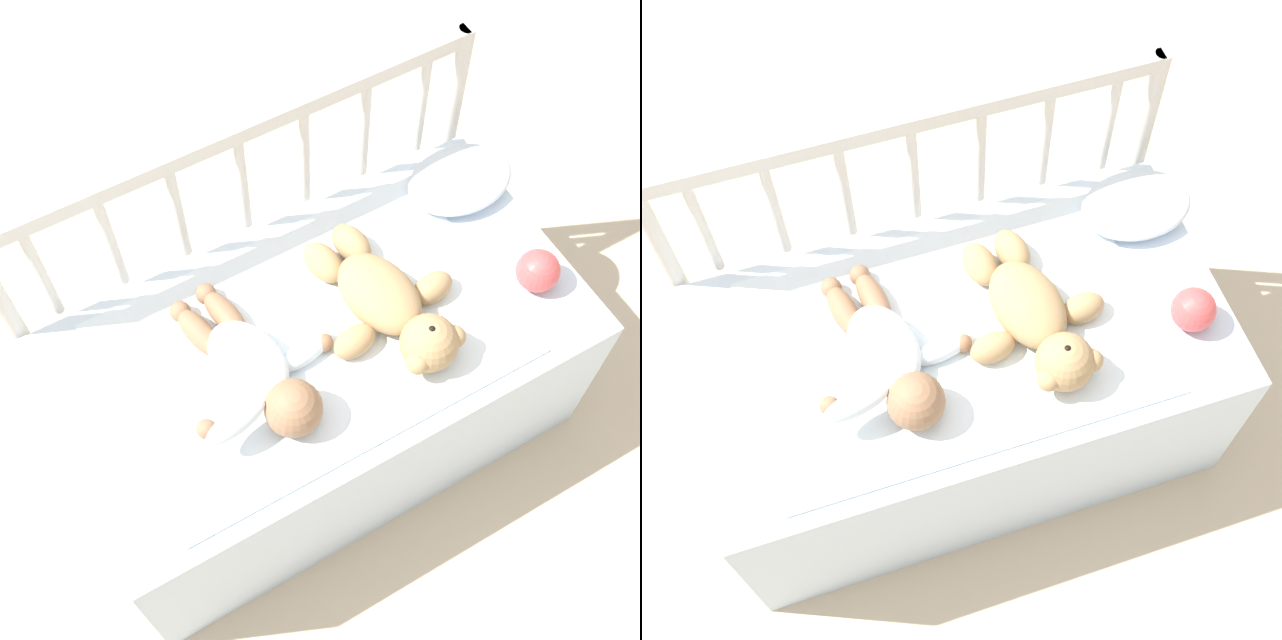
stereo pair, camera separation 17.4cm
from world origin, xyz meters
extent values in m
plane|color=#C6B293|center=(0.00, 0.00, 0.00)|extent=(12.00, 12.00, 0.00)
cube|color=silver|center=(0.00, 0.00, 0.23)|extent=(1.08, 0.59, 0.46)
cylinder|color=beige|center=(-0.52, 0.32, 0.38)|extent=(0.04, 0.04, 0.77)
cylinder|color=beige|center=(0.52, 0.32, 0.38)|extent=(0.04, 0.04, 0.77)
cube|color=beige|center=(0.00, 0.32, 0.75)|extent=(1.05, 0.03, 0.04)
cylinder|color=beige|center=(-0.43, 0.32, 0.60)|extent=(0.02, 0.02, 0.27)
cylinder|color=beige|center=(-0.29, 0.32, 0.60)|extent=(0.02, 0.02, 0.27)
cylinder|color=beige|center=(-0.14, 0.32, 0.60)|extent=(0.02, 0.02, 0.27)
cylinder|color=beige|center=(0.00, 0.32, 0.60)|extent=(0.02, 0.02, 0.27)
cylinder|color=beige|center=(0.14, 0.32, 0.60)|extent=(0.02, 0.02, 0.27)
cylinder|color=beige|center=(0.29, 0.32, 0.60)|extent=(0.02, 0.02, 0.27)
cylinder|color=beige|center=(0.43, 0.32, 0.60)|extent=(0.02, 0.02, 0.27)
cube|color=white|center=(-0.02, 0.00, 0.46)|extent=(0.80, 0.52, 0.01)
ellipsoid|color=tan|center=(0.14, 0.00, 0.51)|extent=(0.16, 0.23, 0.09)
sphere|color=tan|center=(0.16, -0.15, 0.52)|extent=(0.12, 0.12, 0.12)
sphere|color=beige|center=(0.16, -0.15, 0.55)|extent=(0.05, 0.05, 0.05)
sphere|color=black|center=(0.16, -0.15, 0.57)|extent=(0.02, 0.02, 0.02)
sphere|color=tan|center=(0.21, -0.16, 0.52)|extent=(0.05, 0.05, 0.05)
sphere|color=tan|center=(0.11, -0.17, 0.52)|extent=(0.05, 0.05, 0.05)
ellipsoid|color=tan|center=(0.24, -0.03, 0.49)|extent=(0.10, 0.07, 0.06)
ellipsoid|color=tan|center=(0.04, -0.06, 0.49)|extent=(0.10, 0.07, 0.06)
ellipsoid|color=tan|center=(0.16, 0.14, 0.49)|extent=(0.08, 0.11, 0.07)
ellipsoid|color=tan|center=(0.08, 0.13, 0.49)|extent=(0.08, 0.11, 0.07)
ellipsoid|color=white|center=(-0.16, 0.00, 0.50)|extent=(0.16, 0.22, 0.08)
sphere|color=#936B4C|center=(-0.14, -0.14, 0.52)|extent=(0.11, 0.11, 0.11)
ellipsoid|color=white|center=(-0.05, -0.03, 0.48)|extent=(0.14, 0.07, 0.05)
ellipsoid|color=white|center=(-0.24, -0.12, 0.54)|extent=(0.14, 0.07, 0.05)
sphere|color=#936B4C|center=(-0.01, -0.03, 0.48)|extent=(0.04, 0.04, 0.04)
sphere|color=#936B4C|center=(-0.29, -0.08, 0.48)|extent=(0.04, 0.04, 0.04)
ellipsoid|color=#936B4C|center=(-0.15, 0.12, 0.49)|extent=(0.07, 0.14, 0.05)
ellipsoid|color=#936B4C|center=(-0.21, 0.11, 0.49)|extent=(0.07, 0.14, 0.05)
sphere|color=#936B4C|center=(-0.16, 0.19, 0.48)|extent=(0.04, 0.04, 0.04)
sphere|color=#936B4C|center=(-0.22, 0.17, 0.48)|extent=(0.04, 0.04, 0.04)
ellipsoid|color=silver|center=(0.45, 0.17, 0.49)|extent=(0.24, 0.18, 0.06)
sphere|color=#DB4C4C|center=(0.45, -0.11, 0.51)|extent=(0.09, 0.09, 0.09)
camera|label=1|loc=(-0.43, -0.75, 2.03)|focal=50.00mm
camera|label=2|loc=(-0.27, -0.82, 2.03)|focal=50.00mm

